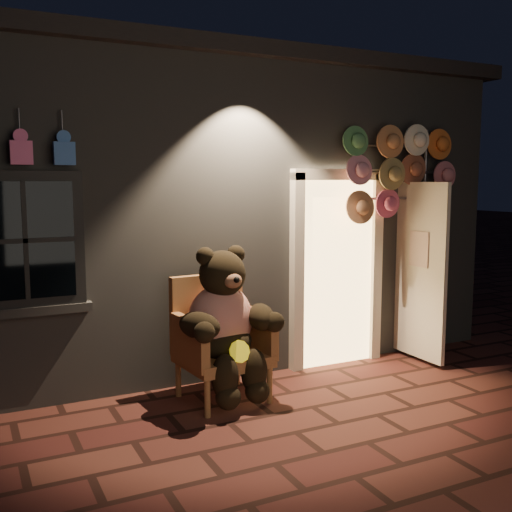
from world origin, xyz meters
TOP-DOWN VIEW (x-y plane):
  - ground at (0.00, 0.00)m, footprint 60.00×60.00m
  - shop_building at (0.00, 3.99)m, footprint 7.30×5.95m
  - wicker_armchair at (-0.26, 1.05)m, footprint 0.86×0.79m
  - teddy_bear at (-0.25, 0.90)m, footprint 1.02×0.83m
  - hat_rack at (2.03, 1.28)m, footprint 1.51×0.22m

SIDE VIEW (x-z plane):
  - ground at x=0.00m, z-range 0.00..0.00m
  - wicker_armchair at x=-0.26m, z-range 0.00..1.16m
  - teddy_bear at x=-0.25m, z-range 0.05..1.46m
  - shop_building at x=0.00m, z-range -0.02..3.49m
  - hat_rack at x=2.03m, z-range 0.86..3.53m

